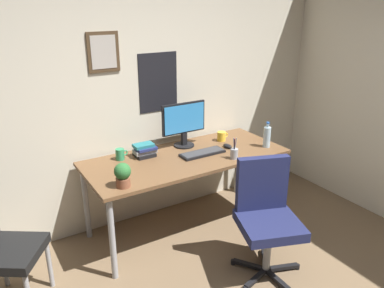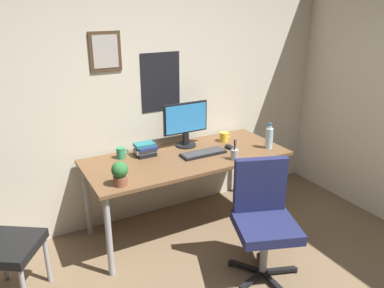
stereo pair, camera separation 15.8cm
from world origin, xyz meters
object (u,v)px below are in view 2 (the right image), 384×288
at_px(coffee_mug_far, 121,153).
at_px(office_chair, 263,214).
at_px(monitor, 186,122).
at_px(water_bottle, 269,138).
at_px(book_stack_left, 145,149).
at_px(pen_cup, 234,154).
at_px(potted_plant, 120,173).
at_px(coffee_mug_near, 224,137).
at_px(computer_mouse, 229,147).
at_px(keyboard, 203,153).

bearing_deg(coffee_mug_far, office_chair, -54.89).
height_order(monitor, water_bottle, monitor).
bearing_deg(book_stack_left, pen_cup, -36.09).
height_order(coffee_mug_far, potted_plant, potted_plant).
relative_size(monitor, book_stack_left, 2.23).
bearing_deg(coffee_mug_near, pen_cup, -112.04).
bearing_deg(coffee_mug_far, potted_plant, -109.25).
bearing_deg(pen_cup, coffee_mug_far, 149.67).
height_order(office_chair, computer_mouse, office_chair).
height_order(water_bottle, potted_plant, water_bottle).
xyz_separation_m(monitor, coffee_mug_far, (-0.66, -0.00, -0.19)).
distance_m(monitor, book_stack_left, 0.48).
xyz_separation_m(coffee_mug_near, coffee_mug_far, (-1.07, 0.07, 0.00)).
bearing_deg(potted_plant, coffee_mug_near, 19.63).
distance_m(water_bottle, book_stack_left, 1.19).
bearing_deg(pen_cup, computer_mouse, 65.81).
height_order(office_chair, monitor, monitor).
distance_m(water_bottle, coffee_mug_near, 0.46).
height_order(water_bottle, coffee_mug_far, water_bottle).
height_order(pen_cup, book_stack_left, pen_cup).
bearing_deg(pen_cup, coffee_mug_near, 67.96).
relative_size(keyboard, potted_plant, 2.21).
relative_size(office_chair, potted_plant, 4.87).
relative_size(computer_mouse, coffee_mug_far, 0.96).
xyz_separation_m(keyboard, coffee_mug_far, (-0.70, 0.28, 0.04)).
relative_size(monitor, keyboard, 1.07).
relative_size(keyboard, coffee_mug_near, 3.48).
bearing_deg(coffee_mug_near, coffee_mug_far, 176.16).
distance_m(office_chair, pen_cup, 0.66).
bearing_deg(water_bottle, computer_mouse, 152.52).
bearing_deg(keyboard, coffee_mug_far, 158.16).
height_order(keyboard, potted_plant, potted_plant).
bearing_deg(monitor, computer_mouse, -38.51).
relative_size(computer_mouse, potted_plant, 0.56).
bearing_deg(keyboard, potted_plant, -164.99).
xyz_separation_m(office_chair, book_stack_left, (-0.55, 1.06, 0.28)).
relative_size(water_bottle, coffee_mug_far, 2.20).
bearing_deg(coffee_mug_far, monitor, 0.18).
bearing_deg(monitor, potted_plant, -148.46).
relative_size(keyboard, book_stack_left, 2.09).
height_order(monitor, coffee_mug_near, monitor).
bearing_deg(book_stack_left, water_bottle, -19.99).
bearing_deg(monitor, book_stack_left, -175.10).
height_order(keyboard, pen_cup, pen_cup).
height_order(monitor, potted_plant, monitor).
distance_m(monitor, computer_mouse, 0.48).
bearing_deg(book_stack_left, office_chair, -62.69).
relative_size(coffee_mug_near, potted_plant, 0.63).
relative_size(monitor, coffee_mug_far, 4.01).
bearing_deg(water_bottle, potted_plant, -177.19).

